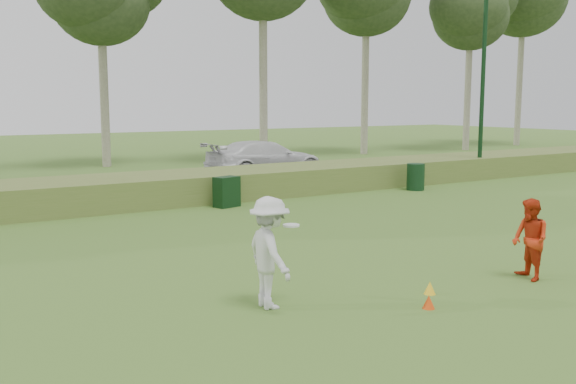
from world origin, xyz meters
TOP-DOWN VIEW (x-y plane):
  - ground at (0.00, 0.00)m, footprint 120.00×120.00m
  - reed_strip at (0.00, 12.00)m, footprint 80.00×3.00m
  - park_road at (0.00, 17.00)m, footprint 80.00×6.00m
  - lamp_post at (14.00, 11.00)m, footprint 0.70×0.70m
  - tree_7 at (26.00, 22.80)m, footprint 6.50×6.50m
  - player_white at (-2.34, 0.79)m, footprint 0.91×1.20m
  - player_red at (2.52, -0.34)m, footprint 0.78×0.88m
  - cone_orange at (-0.24, -0.60)m, footprint 0.20×0.20m
  - cone_yellow at (0.32, -0.05)m, footprint 0.20×0.20m
  - utility_cabinet at (1.50, 10.01)m, footprint 0.86×0.66m
  - trash_bin at (9.18, 9.75)m, footprint 0.68×0.68m
  - car_right at (6.42, 16.15)m, footprint 5.34×2.24m

SIDE VIEW (x-z plane):
  - ground at x=0.00m, z-range 0.00..0.00m
  - park_road at x=0.00m, z-range 0.00..0.06m
  - cone_orange at x=-0.24m, z-range 0.00..0.22m
  - cone_yellow at x=0.32m, z-range 0.00..0.22m
  - reed_strip at x=0.00m, z-range 0.00..0.90m
  - utility_cabinet at x=1.50m, z-range 0.00..0.95m
  - trash_bin at x=9.18m, z-range 0.00..0.99m
  - player_red at x=2.52m, z-range 0.00..1.50m
  - car_right at x=6.42m, z-range 0.06..1.60m
  - player_white at x=-2.34m, z-range 0.00..1.78m
  - lamp_post at x=14.00m, z-range 1.51..9.68m
  - tree_7 at x=26.00m, z-range 3.09..15.59m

